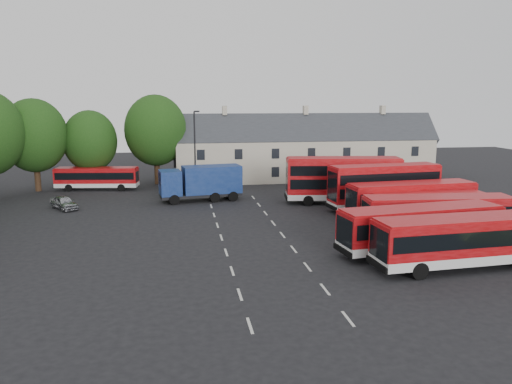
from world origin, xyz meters
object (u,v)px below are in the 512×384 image
at_px(box_truck, 202,181).
at_px(silver_car, 64,203).
at_px(lamppost, 195,152).
at_px(bus_dd_south, 384,185).
at_px(bus_row_a, 465,238).

distance_m(box_truck, silver_car, 14.16).
distance_m(silver_car, lamppost, 14.48).
height_order(bus_dd_south, silver_car, bus_dd_south).
bearing_deg(silver_car, bus_dd_south, -44.45).
relative_size(bus_dd_south, box_truck, 1.26).
distance_m(bus_dd_south, lamppost, 20.40).
distance_m(bus_dd_south, silver_car, 32.07).
height_order(bus_dd_south, lamppost, lamppost).
bearing_deg(box_truck, lamppost, 105.46).
bearing_deg(lamppost, silver_car, -165.75).
relative_size(box_truck, lamppost, 0.93).
height_order(bus_row_a, box_truck, box_truck).
bearing_deg(bus_dd_south, box_truck, 150.66).
xyz_separation_m(bus_dd_south, box_truck, (-17.62, 7.48, -0.46)).
height_order(silver_car, lamppost, lamppost).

